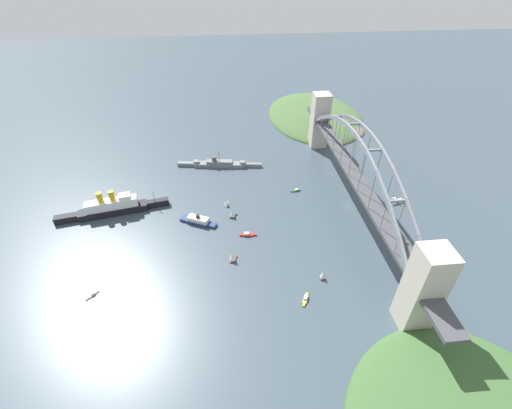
# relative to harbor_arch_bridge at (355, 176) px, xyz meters

# --- Properties ---
(ground_plane) EXTENTS (1400.00, 1400.00, 0.00)m
(ground_plane) POSITION_rel_harbor_arch_bridge_xyz_m (0.00, 0.00, -30.62)
(ground_plane) COLOR #3D4C56
(harbor_arch_bridge) EXTENTS (289.24, 16.95, 68.02)m
(harbor_arch_bridge) POSITION_rel_harbor_arch_bridge_xyz_m (0.00, 0.00, 0.00)
(harbor_arch_bridge) COLOR beige
(harbor_arch_bridge) RESTS_ON ground
(headland_east_shore) EXTENTS (165.76, 118.10, 21.60)m
(headland_east_shore) POSITION_rel_harbor_arch_bridge_xyz_m (186.74, -18.08, -30.62)
(headland_east_shore) COLOR #476638
(headland_east_shore) RESTS_ON ground
(ocean_liner) EXTENTS (23.11, 89.06, 21.77)m
(ocean_liner) POSITION_rel_harbor_arch_bridge_xyz_m (10.65, 196.55, -24.41)
(ocean_liner) COLOR black
(ocean_liner) RESTS_ON ground
(naval_cruiser) EXTENTS (15.27, 83.59, 16.40)m
(naval_cruiser) POSITION_rel_harbor_arch_bridge_xyz_m (77.55, 108.71, -27.83)
(naval_cruiser) COLOR slate
(naval_cruiser) RESTS_ON ground
(harbor_ferry_steamer) EXTENTS (18.31, 29.91, 8.18)m
(harbor_ferry_steamer) POSITION_rel_harbor_arch_bridge_xyz_m (-9.11, 126.65, -28.10)
(harbor_ferry_steamer) COLOR navy
(harbor_ferry_steamer) RESTS_ON ground
(seaplane_taxiing_near_bridge) EXTENTS (7.94, 11.90, 4.84)m
(seaplane_taxiing_near_bridge) POSITION_rel_harbor_arch_bridge_xyz_m (1.03, -41.93, -28.61)
(seaplane_taxiing_near_bridge) COLOR #B7B7B2
(seaplane_taxiing_near_bridge) RESTS_ON ground
(small_boat_0) EXTENTS (3.40, 9.69, 2.25)m
(small_boat_0) POSITION_rel_harbor_arch_bridge_xyz_m (26.79, 40.34, -29.83)
(small_boat_0) COLOR #2D6B3D
(small_boat_0) RESTS_ON ground
(small_boat_1) EXTENTS (6.15, 7.05, 8.66)m
(small_boat_1) POSITION_rel_harbor_arch_bridge_xyz_m (-4.43, 98.93, -26.56)
(small_boat_1) COLOR black
(small_boat_1) RESTS_ON ground
(small_boat_2) EXTENTS (3.73, 12.91, 2.67)m
(small_boat_2) POSITION_rel_harbor_arch_bridge_xyz_m (-27.82, 88.77, -29.67)
(small_boat_2) COLOR #B2231E
(small_boat_2) RESTS_ON ground
(small_boat_3) EXTENTS (7.59, 5.07, 7.06)m
(small_boat_3) POSITION_rel_harbor_arch_bridge_xyz_m (11.64, 103.34, -27.32)
(small_boat_3) COLOR silver
(small_boat_3) RESTS_ON ground
(small_boat_4) EXTENTS (10.35, 6.07, 2.26)m
(small_boat_4) POSITION_rel_harbor_arch_bridge_xyz_m (-91.11, 57.69, -29.82)
(small_boat_4) COLOR gold
(small_boat_4) RESTS_ON ground
(small_boat_5) EXTENTS (7.29, 6.46, 8.98)m
(small_boat_5) POSITION_rel_harbor_arch_bridge_xyz_m (-52.91, 101.24, -26.42)
(small_boat_5) COLOR #B2231E
(small_boat_5) RESTS_ON ground
(small_boat_6) EXTENTS (7.50, 6.86, 1.88)m
(small_boat_6) POSITION_rel_harbor_arch_bridge_xyz_m (-73.92, 191.39, -29.94)
(small_boat_6) COLOR silver
(small_boat_6) RESTS_ON ground
(small_boat_7) EXTENTS (5.97, 4.71, 7.43)m
(small_boat_7) POSITION_rel_harbor_arch_bridge_xyz_m (-75.23, 42.71, -27.07)
(small_boat_7) COLOR #B2231E
(small_boat_7) RESTS_ON ground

